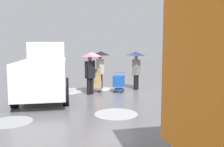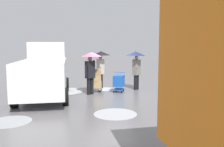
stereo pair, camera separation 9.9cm
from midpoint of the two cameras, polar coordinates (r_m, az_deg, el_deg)
ground_plane at (r=12.64m, az=0.18°, el=-4.38°), size 90.00×90.00×0.00m
slush_patch_near_cluster at (r=13.40m, az=-1.31°, el=-3.74°), size 1.21×1.21×0.01m
slush_patch_under_van at (r=8.55m, az=1.13°, el=-9.61°), size 1.54×1.54×0.01m
slush_patch_mid_street at (r=8.34m, az=-22.90°, el=-10.54°), size 1.34×1.34×0.01m
slush_patch_far_side at (r=13.02m, az=-11.11°, el=-4.16°), size 2.13×2.13×0.01m
cargo_van_parked_right at (r=11.62m, az=-15.60°, el=0.32°), size 2.32×5.40×2.60m
shopping_cart_vendor at (r=12.52m, az=1.88°, el=-1.85°), size 0.82×0.97×1.02m
hand_dolly_boxes at (r=12.49m, az=-3.43°, el=-1.40°), size 0.57×0.75×1.32m
pedestrian_pink_side at (r=11.83m, az=-4.85°, el=2.61°), size 1.04×1.04×2.15m
pedestrian_black_side at (r=13.11m, az=5.99°, el=2.96°), size 1.04×1.04×2.15m
pedestrian_white_side at (r=13.55m, az=-2.49°, el=3.10°), size 1.04×1.04×2.15m
street_lamp at (r=11.01m, az=23.24°, el=5.93°), size 0.28×0.28×3.86m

